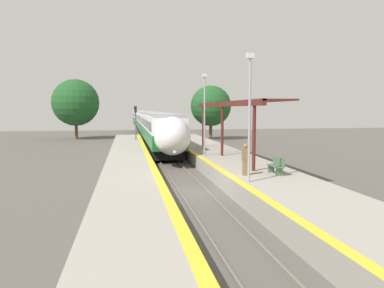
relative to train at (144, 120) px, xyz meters
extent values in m
plane|color=#56514C|center=(0.00, -52.51, -2.28)|extent=(120.00, 120.00, 0.00)
cube|color=slate|center=(-0.72, -52.51, -2.20)|extent=(0.08, 90.00, 0.15)
cube|color=slate|center=(0.72, -52.51, -2.20)|extent=(0.08, 90.00, 0.15)
cube|color=black|center=(0.00, -31.81, -1.64)|extent=(2.53, 19.68, 0.84)
cube|color=#196633|center=(0.00, -31.81, -0.76)|extent=(2.88, 21.39, 0.92)
cube|color=#196633|center=(0.00, -31.81, -0.15)|extent=(2.89, 21.39, 0.32)
cube|color=silver|center=(0.00, -31.81, 0.71)|extent=(2.88, 21.39, 1.39)
cube|color=black|center=(0.00, -31.81, 0.64)|extent=(2.91, 19.68, 0.77)
cube|color=#9E9EA3|center=(0.00, -31.81, 1.55)|extent=(2.59, 21.39, 0.30)
cylinder|color=black|center=(-0.72, -39.55, -1.81)|extent=(0.12, 0.93, 0.93)
cylinder|color=black|center=(0.72, -39.55, -1.81)|extent=(0.12, 0.93, 0.93)
cylinder|color=black|center=(-0.72, -37.35, -1.81)|extent=(0.12, 0.93, 0.93)
cylinder|color=black|center=(0.72, -37.35, -1.81)|extent=(0.12, 0.93, 0.93)
cylinder|color=black|center=(-0.72, -26.28, -1.81)|extent=(0.12, 0.93, 0.93)
cylinder|color=black|center=(0.72, -26.28, -1.81)|extent=(0.12, 0.93, 0.93)
cylinder|color=black|center=(-0.72, -24.08, -1.81)|extent=(0.12, 0.93, 0.93)
cylinder|color=black|center=(0.72, -24.08, -1.81)|extent=(0.12, 0.93, 0.93)
ellipsoid|color=silver|center=(0.00, -43.73, 0.09)|extent=(2.76, 3.67, 2.89)
ellipsoid|color=black|center=(0.00, -44.19, 0.56)|extent=(2.01, 2.14, 1.47)
sphere|color=#F9F4CC|center=(0.00, -45.11, -0.97)|extent=(0.24, 0.24, 0.24)
cube|color=black|center=(0.00, -9.62, -1.64)|extent=(2.53, 19.68, 0.84)
cube|color=#196633|center=(0.00, -9.62, -0.76)|extent=(2.88, 21.39, 0.92)
cube|color=#196633|center=(0.00, -9.62, -0.15)|extent=(2.89, 21.39, 0.32)
cube|color=silver|center=(0.00, -9.62, 0.71)|extent=(2.88, 21.39, 1.39)
cube|color=black|center=(0.00, -9.62, 0.64)|extent=(2.91, 19.68, 0.77)
cube|color=#9E9EA3|center=(0.00, -9.62, 1.55)|extent=(2.59, 21.39, 0.30)
cylinder|color=black|center=(-0.72, -17.35, -1.81)|extent=(0.12, 0.93, 0.93)
cylinder|color=black|center=(0.72, -17.35, -1.81)|extent=(0.12, 0.93, 0.93)
cylinder|color=black|center=(-0.72, -15.15, -1.81)|extent=(0.12, 0.93, 0.93)
cylinder|color=black|center=(0.72, -15.15, -1.81)|extent=(0.12, 0.93, 0.93)
cylinder|color=black|center=(-0.72, -4.09, -1.81)|extent=(0.12, 0.93, 0.93)
cylinder|color=black|center=(0.72, -4.09, -1.81)|extent=(0.12, 0.93, 0.93)
cylinder|color=black|center=(-0.72, -1.89, -1.81)|extent=(0.12, 0.93, 0.93)
cylinder|color=black|center=(0.72, -1.89, -1.81)|extent=(0.12, 0.93, 0.93)
cube|color=black|center=(0.00, 12.57, -1.64)|extent=(2.53, 19.68, 0.84)
cube|color=#196633|center=(0.00, 12.57, -0.76)|extent=(2.88, 21.39, 0.92)
cube|color=#196633|center=(0.00, 12.57, -0.15)|extent=(2.89, 21.39, 0.32)
cube|color=silver|center=(0.00, 12.57, 0.71)|extent=(2.88, 21.39, 1.39)
cube|color=black|center=(0.00, 12.57, 0.64)|extent=(2.91, 19.68, 0.77)
cube|color=#9E9EA3|center=(0.00, 12.57, 1.55)|extent=(2.59, 21.39, 0.30)
cylinder|color=black|center=(-0.72, 4.84, -1.81)|extent=(0.12, 0.93, 0.93)
cylinder|color=black|center=(0.72, 4.84, -1.81)|extent=(0.12, 0.93, 0.93)
cylinder|color=black|center=(-0.72, 7.04, -1.81)|extent=(0.12, 0.93, 0.93)
cylinder|color=black|center=(0.72, 7.04, -1.81)|extent=(0.12, 0.93, 0.93)
cylinder|color=black|center=(-0.72, 18.10, -1.81)|extent=(0.12, 0.93, 0.93)
cylinder|color=black|center=(0.72, 18.10, -1.81)|extent=(0.12, 0.93, 0.93)
cylinder|color=black|center=(-0.72, 20.30, -1.81)|extent=(0.12, 0.93, 0.93)
cylinder|color=black|center=(0.72, 20.30, -1.81)|extent=(0.12, 0.93, 0.93)
cube|color=black|center=(0.00, 34.77, -1.64)|extent=(2.53, 19.68, 0.84)
cube|color=#196633|center=(0.00, 34.77, -0.76)|extent=(2.88, 21.39, 0.92)
cube|color=#196633|center=(0.00, 34.77, -0.15)|extent=(2.89, 21.39, 0.32)
cube|color=silver|center=(0.00, 34.77, 0.71)|extent=(2.88, 21.39, 1.39)
cube|color=black|center=(0.00, 34.77, 0.64)|extent=(2.91, 19.68, 0.77)
cube|color=#9E9EA3|center=(0.00, 34.77, 1.55)|extent=(2.59, 21.39, 0.30)
cylinder|color=black|center=(-0.72, 27.03, -1.81)|extent=(0.12, 0.93, 0.93)
cylinder|color=black|center=(0.72, 27.03, -1.81)|extent=(0.12, 0.93, 0.93)
cylinder|color=black|center=(-0.72, 29.23, -1.81)|extent=(0.12, 0.93, 0.93)
cylinder|color=black|center=(0.72, 29.23, -1.81)|extent=(0.12, 0.93, 0.93)
cylinder|color=black|center=(-0.72, 40.30, -1.81)|extent=(0.12, 0.93, 0.93)
cylinder|color=black|center=(0.72, 40.30, -1.81)|extent=(0.12, 0.93, 0.93)
cylinder|color=black|center=(-0.72, 42.50, -1.81)|extent=(0.12, 0.93, 0.93)
cylinder|color=black|center=(0.72, 42.50, -1.81)|extent=(0.12, 0.93, 0.93)
cube|color=#9E998E|center=(3.81, -52.51, -1.80)|extent=(4.32, 64.00, 0.95)
cube|color=yellow|center=(1.85, -52.51, -1.33)|extent=(0.40, 64.00, 0.01)
cube|color=#9E998E|center=(-3.21, -52.51, -1.80)|extent=(3.12, 64.00, 0.95)
cube|color=yellow|center=(-1.85, -52.51, -1.33)|extent=(0.40, 64.00, 0.01)
cube|color=#4C6B4C|center=(4.33, -53.55, -1.12)|extent=(0.36, 0.06, 0.42)
cube|color=#4C6B4C|center=(4.33, -52.44, -1.12)|extent=(0.36, 0.06, 0.42)
cube|color=#4C6B4C|center=(4.33, -52.99, -0.90)|extent=(0.44, 1.48, 0.03)
cube|color=#4C6B4C|center=(4.53, -52.99, -0.66)|extent=(0.04, 1.48, 0.44)
cube|color=#7F6647|center=(2.66, -53.08, -0.93)|extent=(0.28, 0.20, 0.79)
cube|color=#7F6647|center=(2.66, -53.08, -0.22)|extent=(0.36, 0.22, 0.63)
sphere|color=#936B4C|center=(2.66, -53.08, 0.20)|extent=(0.22, 0.22, 0.22)
cylinder|color=#59595E|center=(-2.36, -29.03, -0.28)|extent=(0.14, 0.14, 3.99)
cube|color=black|center=(-2.36, -29.03, 2.07)|extent=(0.28, 0.20, 0.70)
sphere|color=black|center=(-2.36, -29.14, 2.24)|extent=(0.14, 0.14, 0.14)
sphere|color=red|center=(-2.36, -29.14, 1.90)|extent=(0.14, 0.14, 0.14)
cylinder|color=#9E9EA3|center=(2.26, -54.82, 1.54)|extent=(0.12, 0.12, 5.75)
cube|color=silver|center=(2.26, -54.82, 4.54)|extent=(0.36, 0.20, 0.24)
cylinder|color=#9E9EA3|center=(2.26, -44.65, 1.54)|extent=(0.12, 0.12, 5.75)
cube|color=silver|center=(2.26, -44.65, 4.54)|extent=(0.36, 0.20, 0.24)
cylinder|color=#511E19|center=(3.56, -51.78, 0.52)|extent=(0.20, 0.20, 3.69)
cylinder|color=#511E19|center=(3.56, -44.81, 0.52)|extent=(0.20, 0.20, 3.69)
cylinder|color=#511E19|center=(3.56, -37.83, 0.52)|extent=(0.20, 0.20, 3.69)
cube|color=#511E19|center=(3.56, -44.81, 2.46)|extent=(0.24, 16.94, 0.36)
cube|color=#511E19|center=(4.46, -44.81, 2.58)|extent=(2.00, 16.94, 0.10)
cylinder|color=brown|center=(-10.62, -14.79, -0.97)|extent=(0.44, 0.44, 2.62)
sphere|color=#1E5123|center=(-10.62, -14.79, 3.04)|extent=(6.76, 6.76, 6.76)
cylinder|color=brown|center=(8.62, -18.77, -1.02)|extent=(0.44, 0.44, 2.51)
sphere|color=#1E5123|center=(8.62, -18.77, 2.56)|extent=(5.82, 5.82, 5.82)
camera|label=1|loc=(-3.37, -71.49, 2.10)|focal=35.00mm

